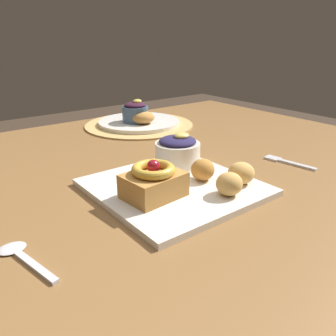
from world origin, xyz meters
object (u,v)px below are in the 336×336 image
fritter_back (229,184)px  fritter_middle (241,173)px  spoon (21,256)px  back_pastry (143,117)px  fritter_front (203,170)px  back_plate (139,122)px  back_ramekin (135,112)px  cake_slice (154,181)px  fork (286,162)px  front_plate (174,187)px  berry_ramekin (178,151)px

fritter_back → fritter_middle: bearing=21.2°
spoon → back_pastry: bearing=-59.5°
fritter_front → back_pastry: size_ratio=0.64×
back_plate → back_ramekin: (-0.02, -0.01, 0.04)m
cake_slice → fork: cake_slice is taller
back_pastry → fork: (0.09, -0.47, -0.03)m
fritter_middle → fork: size_ratio=0.41×
fritter_front → back_plate: (0.17, 0.48, -0.02)m
fork → front_plate: bearing=75.0°
back_pastry → spoon: bearing=-137.7°
cake_slice → fritter_back: cake_slice is taller
fork → spoon: size_ratio=1.01×
cake_slice → fritter_middle: 0.18m
fritter_middle → cake_slice: bearing=162.0°
cake_slice → fritter_front: bearing=1.4°
fritter_front → back_plate: 0.51m
front_plate → fork: size_ratio=2.31×
cake_slice → back_plate: bearing=59.3°
fritter_front → fritter_middle: bearing=-50.7°
fritter_back → fork: size_ratio=0.39×
berry_ramekin → back_pastry: 0.37m
fritter_front → back_pastry: (0.16, 0.44, 0.00)m
fritter_front → back_ramekin: 0.50m
fritter_back → back_ramekin: bearing=74.1°
front_plate → fritter_front: bearing=-15.0°
front_plate → berry_ramekin: (0.07, 0.08, 0.04)m
back_plate → spoon: 0.73m
fork → spoon: 0.61m
back_plate → fork: bearing=-81.4°
cake_slice → back_pastry: bearing=58.1°
berry_ramekin → fritter_middle: 0.16m
berry_ramekin → fritter_middle: (0.03, -0.15, -0.01)m
fritter_middle → back_plate: bearing=77.5°
front_plate → spoon: bearing=-172.0°
fritter_middle → spoon: 0.41m
cake_slice → back_ramekin: size_ratio=1.31×
cake_slice → spoon: cake_slice is taller
fritter_front → fork: (0.25, -0.03, -0.03)m
fork → fritter_front: bearing=76.7°
cake_slice → berry_ramekin: (0.14, 0.10, 0.00)m
front_plate → back_ramekin: size_ratio=3.49×
cake_slice → back_plate: size_ratio=0.41×
back_ramekin → cake_slice: bearing=-119.5°
fritter_back → cake_slice: bearing=145.3°
cake_slice → spoon: (-0.24, -0.02, -0.04)m
fritter_middle → back_plate: (0.12, 0.54, -0.02)m
fritter_back → back_pastry: 0.55m
fritter_front → back_plate: bearing=70.9°
fritter_front → back_ramekin: back_ramekin is taller
front_plate → back_pastry: (0.21, 0.43, 0.03)m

